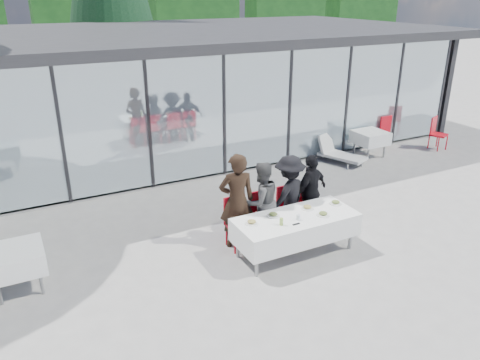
{
  "coord_description": "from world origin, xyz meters",
  "views": [
    {
      "loc": [
        -3.85,
        -6.36,
        4.53
      ],
      "look_at": [
        0.03,
        1.2,
        1.06
      ],
      "focal_mm": 35.0,
      "sensor_mm": 36.0,
      "label": 1
    }
  ],
  "objects_px": {
    "diner_chair_d": "(310,202)",
    "plate_c": "(307,207)",
    "plate_extra": "(323,214)",
    "spare_chair_b": "(382,129)",
    "plate_d": "(336,203)",
    "juice_bottle": "(281,222)",
    "lounger": "(337,152)",
    "diner_chair_a": "(237,220)",
    "folded_eyeglasses": "(296,224)",
    "spare_chair_a": "(436,132)",
    "diner_c": "(289,195)",
    "spare_table_right": "(370,138)",
    "spare_table_left": "(16,260)",
    "diner_b": "(261,202)",
    "diner_d": "(311,192)",
    "dining_table": "(296,227)",
    "plate_b": "(273,215)",
    "diner_chair_b": "(261,214)",
    "plate_a": "(252,222)",
    "diner_chair_c": "(289,208)",
    "diner_a": "(237,201)"
  },
  "relations": [
    {
      "from": "diner_chair_d",
      "to": "plate_c",
      "type": "distance_m",
      "value": 0.79
    },
    {
      "from": "plate_extra",
      "to": "spare_chair_b",
      "type": "xyz_separation_m",
      "value": [
        5.49,
        4.34,
        -0.24
      ]
    },
    {
      "from": "plate_d",
      "to": "juice_bottle",
      "type": "relative_size",
      "value": 1.81
    },
    {
      "from": "plate_extra",
      "to": "juice_bottle",
      "type": "bearing_deg",
      "value": 178.51
    },
    {
      "from": "spare_chair_b",
      "to": "lounger",
      "type": "xyz_separation_m",
      "value": [
        -2.09,
        -0.49,
        -0.28
      ]
    },
    {
      "from": "diner_chair_a",
      "to": "folded_eyeglasses",
      "type": "relative_size",
      "value": 6.96
    },
    {
      "from": "folded_eyeglasses",
      "to": "spare_chair_a",
      "type": "distance_m",
      "value": 8.18
    },
    {
      "from": "diner_c",
      "to": "diner_chair_d",
      "type": "distance_m",
      "value": 0.58
    },
    {
      "from": "spare_table_right",
      "to": "spare_chair_a",
      "type": "height_order",
      "value": "spare_chair_a"
    },
    {
      "from": "plate_extra",
      "to": "spare_chair_a",
      "type": "distance_m",
      "value": 7.58
    },
    {
      "from": "diner_c",
      "to": "diner_chair_a",
      "type": "bearing_deg",
      "value": -18.29
    },
    {
      "from": "spare_table_left",
      "to": "spare_chair_a",
      "type": "bearing_deg",
      "value": 10.27
    },
    {
      "from": "diner_b",
      "to": "diner_d",
      "type": "xyz_separation_m",
      "value": [
        1.15,
        0.0,
        -0.02
      ]
    },
    {
      "from": "diner_chair_a",
      "to": "diner_chair_d",
      "type": "bearing_deg",
      "value": 0.0
    },
    {
      "from": "dining_table",
      "to": "diner_chair_a",
      "type": "xyz_separation_m",
      "value": [
        -0.81,
        0.75,
        -0.0
      ]
    },
    {
      "from": "plate_b",
      "to": "diner_b",
      "type": "bearing_deg",
      "value": 83.47
    },
    {
      "from": "juice_bottle",
      "to": "folded_eyeglasses",
      "type": "xyz_separation_m",
      "value": [
        0.24,
        -0.1,
        -0.06
      ]
    },
    {
      "from": "diner_chair_b",
      "to": "spare_chair_a",
      "type": "xyz_separation_m",
      "value": [
        7.52,
        2.47,
        0.0
      ]
    },
    {
      "from": "plate_c",
      "to": "spare_table_left",
      "type": "height_order",
      "value": "plate_c"
    },
    {
      "from": "spare_chair_b",
      "to": "plate_d",
      "type": "bearing_deg",
      "value": -140.87
    },
    {
      "from": "plate_a",
      "to": "diner_chair_a",
      "type": "bearing_deg",
      "value": 87.29
    },
    {
      "from": "diner_chair_c",
      "to": "diner_chair_d",
      "type": "bearing_deg",
      "value": 0.0
    },
    {
      "from": "dining_table",
      "to": "plate_c",
      "type": "height_order",
      "value": "plate_c"
    },
    {
      "from": "plate_c",
      "to": "plate_a",
      "type": "bearing_deg",
      "value": -177.57
    },
    {
      "from": "juice_bottle",
      "to": "dining_table",
      "type": "bearing_deg",
      "value": 20.78
    },
    {
      "from": "plate_c",
      "to": "spare_table_right",
      "type": "bearing_deg",
      "value": 36.68
    },
    {
      "from": "juice_bottle",
      "to": "folded_eyeglasses",
      "type": "height_order",
      "value": "juice_bottle"
    },
    {
      "from": "diner_chair_a",
      "to": "diner_chair_b",
      "type": "bearing_deg",
      "value": 0.0
    },
    {
      "from": "dining_table",
      "to": "diner_chair_d",
      "type": "xyz_separation_m",
      "value": [
        0.85,
        0.75,
        -0.0
      ]
    },
    {
      "from": "diner_a",
      "to": "diner_d",
      "type": "distance_m",
      "value": 1.67
    },
    {
      "from": "plate_a",
      "to": "spare_table_left",
      "type": "distance_m",
      "value": 3.87
    },
    {
      "from": "diner_b",
      "to": "diner_chair_c",
      "type": "xyz_separation_m",
      "value": [
        0.63,
        -0.01,
        -0.26
      ]
    },
    {
      "from": "plate_d",
      "to": "folded_eyeglasses",
      "type": "height_order",
      "value": "plate_d"
    },
    {
      "from": "plate_b",
      "to": "folded_eyeglasses",
      "type": "distance_m",
      "value": 0.5
    },
    {
      "from": "diner_chair_d",
      "to": "lounger",
      "type": "relative_size",
      "value": 0.67
    },
    {
      "from": "diner_b",
      "to": "diner_chair_c",
      "type": "height_order",
      "value": "diner_b"
    },
    {
      "from": "diner_chair_a",
      "to": "diner_c",
      "type": "distance_m",
      "value": 1.18
    },
    {
      "from": "diner_chair_a",
      "to": "spare_chair_a",
      "type": "relative_size",
      "value": 1.0
    },
    {
      "from": "diner_b",
      "to": "plate_c",
      "type": "xyz_separation_m",
      "value": [
        0.66,
        -0.58,
        -0.02
      ]
    },
    {
      "from": "spare_table_left",
      "to": "spare_chair_b",
      "type": "distance_m",
      "value": 10.99
    },
    {
      "from": "dining_table",
      "to": "plate_c",
      "type": "bearing_deg",
      "value": 25.86
    },
    {
      "from": "plate_a",
      "to": "spare_table_left",
      "type": "bearing_deg",
      "value": 165.74
    },
    {
      "from": "dining_table",
      "to": "folded_eyeglasses",
      "type": "height_order",
      "value": "folded_eyeglasses"
    },
    {
      "from": "plate_extra",
      "to": "spare_table_left",
      "type": "distance_m",
      "value": 5.21
    },
    {
      "from": "diner_chair_b",
      "to": "lounger",
      "type": "xyz_separation_m",
      "value": [
        4.16,
        2.92,
        -0.28
      ]
    },
    {
      "from": "plate_c",
      "to": "plate_d",
      "type": "distance_m",
      "value": 0.61
    },
    {
      "from": "plate_a",
      "to": "spare_table_right",
      "type": "height_order",
      "value": "plate_a"
    },
    {
      "from": "diner_b",
      "to": "diner_a",
      "type": "bearing_deg",
      "value": -5.0
    },
    {
      "from": "diner_a",
      "to": "diner_chair_b",
      "type": "xyz_separation_m",
      "value": [
        0.52,
        -0.01,
        -0.38
      ]
    },
    {
      "from": "plate_b",
      "to": "lounger",
      "type": "xyz_separation_m",
      "value": [
        4.22,
        3.47,
        -0.52
      ]
    }
  ]
}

